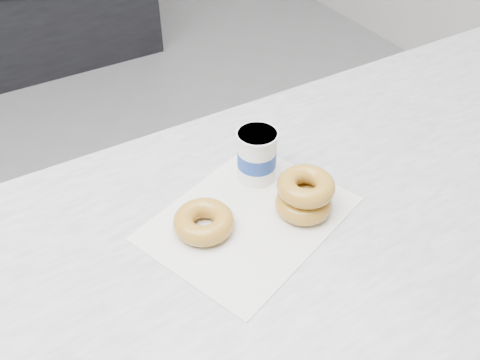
# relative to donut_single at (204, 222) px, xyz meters

# --- Properties ---
(wax_paper) EXTENTS (0.41, 0.36, 0.00)m
(wax_paper) POSITION_rel_donut_single_xyz_m (0.08, -0.02, -0.02)
(wax_paper) COLOR silver
(wax_paper) RESTS_ON counter
(donut_single) EXTENTS (0.14, 0.14, 0.04)m
(donut_single) POSITION_rel_donut_single_xyz_m (0.00, 0.00, 0.00)
(donut_single) COLOR #B47C31
(donut_single) RESTS_ON wax_paper
(donut_stack) EXTENTS (0.14, 0.14, 0.07)m
(donut_stack) POSITION_rel_donut_single_xyz_m (0.17, -0.05, 0.02)
(donut_stack) COLOR #B47C31
(donut_stack) RESTS_ON wax_paper
(coffee_cup) EXTENTS (0.08, 0.08, 0.10)m
(coffee_cup) POSITION_rel_donut_single_xyz_m (0.15, 0.07, 0.03)
(coffee_cup) COLOR white
(coffee_cup) RESTS_ON counter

